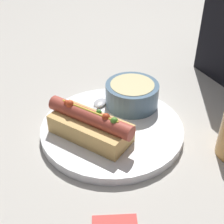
{
  "coord_description": "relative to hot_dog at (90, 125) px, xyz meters",
  "views": [
    {
      "loc": [
        0.45,
        -0.21,
        0.41
      ],
      "look_at": [
        0.0,
        0.0,
        0.05
      ],
      "focal_mm": 50.0,
      "sensor_mm": 36.0,
      "label": 1
    }
  ],
  "objects": [
    {
      "name": "ground_plane",
      "position": [
        -0.01,
        0.05,
        -0.05
      ],
      "size": [
        4.0,
        4.0,
        0.0
      ],
      "primitive_type": "plane",
      "color": "#BCB7AD"
    },
    {
      "name": "dinner_plate",
      "position": [
        -0.01,
        0.05,
        -0.04
      ],
      "size": [
        0.29,
        0.29,
        0.02
      ],
      "color": "white",
      "rests_on": "ground_plane"
    },
    {
      "name": "hot_dog",
      "position": [
        0.0,
        0.0,
        0.0
      ],
      "size": [
        0.17,
        0.14,
        0.07
      ],
      "rotation": [
        0.0,
        0.0,
        0.55
      ],
      "color": "#DBAD60",
      "rests_on": "dinner_plate"
    },
    {
      "name": "soup_bowl",
      "position": [
        -0.06,
        0.12,
        0.0
      ],
      "size": [
        0.12,
        0.12,
        0.05
      ],
      "color": "slate",
      "rests_on": "dinner_plate"
    },
    {
      "name": "spoon",
      "position": [
        -0.08,
        0.04,
        -0.02
      ],
      "size": [
        0.1,
        0.12,
        0.01
      ],
      "rotation": [
        0.0,
        0.0,
        2.2
      ],
      "color": "#B7B7BC",
      "rests_on": "dinner_plate"
    }
  ]
}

